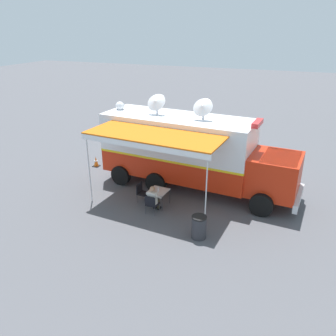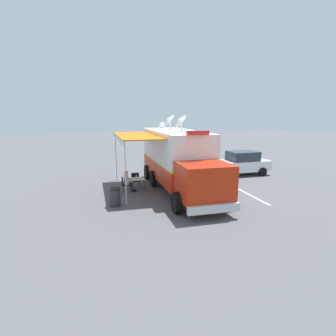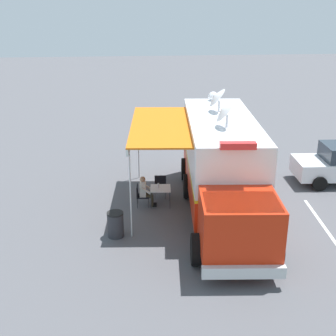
# 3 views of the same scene
# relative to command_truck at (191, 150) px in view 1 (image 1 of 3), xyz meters

# --- Properties ---
(ground_plane) EXTENTS (100.00, 100.00, 0.00)m
(ground_plane) POSITION_rel_command_truck_xyz_m (-0.09, -0.74, -1.95)
(ground_plane) COLOR #515156
(lot_stripe) EXTENTS (0.50, 4.79, 0.01)m
(lot_stripe) POSITION_rel_command_truck_xyz_m (-3.50, 1.78, -1.94)
(lot_stripe) COLOR silver
(lot_stripe) RESTS_ON ground
(command_truck) EXTENTS (5.30, 9.65, 4.53)m
(command_truck) POSITION_rel_command_truck_xyz_m (0.00, 0.00, 0.00)
(command_truck) COLOR red
(command_truck) RESTS_ON ground
(folding_table) EXTENTS (0.86, 0.86, 0.73)m
(folding_table) POSITION_rel_command_truck_xyz_m (2.27, -0.75, -1.27)
(folding_table) COLOR silver
(folding_table) RESTS_ON ground
(water_bottle) EXTENTS (0.07, 0.07, 0.22)m
(water_bottle) POSITION_rel_command_truck_xyz_m (2.36, -0.72, -1.11)
(water_bottle) COLOR silver
(water_bottle) RESTS_ON folding_table
(folding_chair_at_table) EXTENTS (0.52, 0.52, 0.87)m
(folding_chair_at_table) POSITION_rel_command_truck_xyz_m (3.07, -0.73, -1.43)
(folding_chair_at_table) COLOR black
(folding_chair_at_table) RESTS_ON ground
(folding_chair_beside_table) EXTENTS (0.52, 0.52, 0.87)m
(folding_chair_beside_table) POSITION_rel_command_truck_xyz_m (2.21, -1.60, -1.43)
(folding_chair_beside_table) COLOR black
(folding_chair_beside_table) RESTS_ON ground
(seated_responder) EXTENTS (0.68, 0.58, 1.25)m
(seated_responder) POSITION_rel_command_truck_xyz_m (2.88, -0.71, -1.30)
(seated_responder) COLOR silver
(seated_responder) RESTS_ON ground
(trash_bin) EXTENTS (0.57, 0.57, 0.91)m
(trash_bin) POSITION_rel_command_truck_xyz_m (4.01, 1.64, -1.49)
(trash_bin) COLOR #2D2D33
(trash_bin) RESTS_ON ground
(traffic_cone) EXTENTS (0.36, 0.36, 0.58)m
(traffic_cone) POSITION_rel_command_truck_xyz_m (-0.62, -5.84, -1.67)
(traffic_cone) COLOR black
(traffic_cone) RESTS_ON ground
(car_behind_truck) EXTENTS (4.28, 2.17, 1.76)m
(car_behind_truck) POSITION_rel_command_truck_xyz_m (-6.03, -2.38, -1.07)
(car_behind_truck) COLOR silver
(car_behind_truck) RESTS_ON ground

